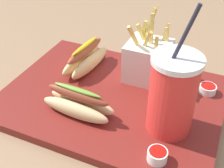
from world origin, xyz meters
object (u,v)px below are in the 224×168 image
object	(u,v)px
fries_basket	(148,60)
ketchup_cup_2	(208,89)
ketchup_cup_1	(157,155)
hot_dog_1	(78,103)
hot_dog_2	(86,59)
soda_cup	(172,94)

from	to	relation	value
fries_basket	ketchup_cup_2	world-z (taller)	fries_basket
fries_basket	ketchup_cup_1	distance (m)	0.25
hot_dog_1	hot_dog_2	bearing A→B (deg)	112.60
hot_dog_2	ketchup_cup_1	size ratio (longest dim) A/B	4.46
soda_cup	hot_dog_2	xyz separation A→B (m)	(-0.25, 0.12, -0.05)
hot_dog_1	soda_cup	bearing A→B (deg)	10.47
hot_dog_1	ketchup_cup_2	size ratio (longest dim) A/B	4.02
hot_dog_2	ketchup_cup_1	world-z (taller)	hot_dog_2
ketchup_cup_1	ketchup_cup_2	world-z (taller)	ketchup_cup_1
fries_basket	ketchup_cup_1	xyz separation A→B (m)	(0.10, -0.23, -0.04)
soda_cup	fries_basket	size ratio (longest dim) A/B	1.51
hot_dog_1	hot_dog_2	world-z (taller)	hot_dog_2
fries_basket	hot_dog_1	xyz separation A→B (m)	(-0.09, -0.18, -0.02)
soda_cup	hot_dog_1	bearing A→B (deg)	-169.53
fries_basket	ketchup_cup_2	xyz separation A→B (m)	(0.14, -0.00, -0.04)
hot_dog_1	ketchup_cup_2	distance (m)	0.29
ketchup_cup_1	ketchup_cup_2	size ratio (longest dim) A/B	0.92
hot_dog_1	hot_dog_2	size ratio (longest dim) A/B	0.97
ketchup_cup_1	ketchup_cup_2	xyz separation A→B (m)	(0.05, 0.23, -0.00)
hot_dog_1	ketchup_cup_2	bearing A→B (deg)	37.14
hot_dog_1	fries_basket	bearing A→B (deg)	63.37
hot_dog_2	ketchup_cup_2	distance (m)	0.30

